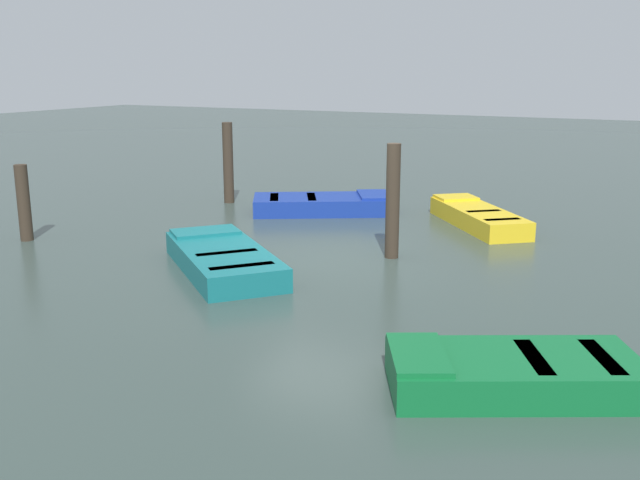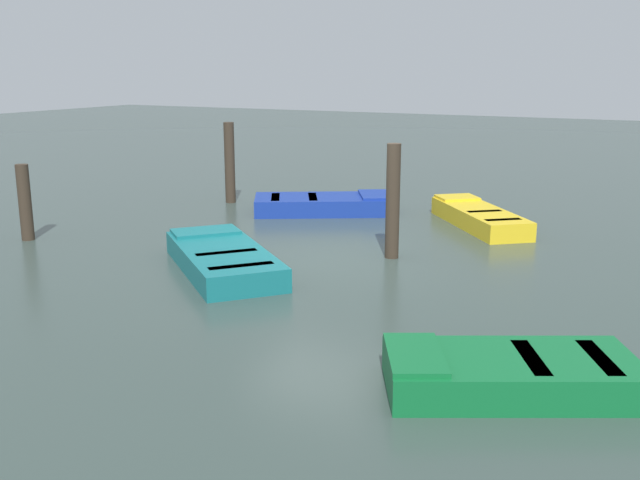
{
  "view_description": "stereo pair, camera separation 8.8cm",
  "coord_description": "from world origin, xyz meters",
  "px_view_note": "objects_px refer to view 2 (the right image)",
  "views": [
    {
      "loc": [
        5.96,
        -11.81,
        3.54
      ],
      "look_at": [
        0.0,
        0.0,
        0.35
      ],
      "focal_mm": 40.94,
      "sensor_mm": 36.0,
      "label": 1
    },
    {
      "loc": [
        6.04,
        -11.77,
        3.54
      ],
      "look_at": [
        0.0,
        0.0,
        0.35
      ],
      "focal_mm": 40.94,
      "sensor_mm": 36.0,
      "label": 2
    }
  ],
  "objects_px": {
    "rowboat_blue": "(324,204)",
    "mooring_piling_far_right": "(25,203)",
    "mooring_piling_near_left": "(230,163)",
    "mooring_piling_mid_right": "(393,202)",
    "rowboat_teal": "(223,258)",
    "rowboat_green": "(509,372)",
    "rowboat_yellow": "(479,217)"
  },
  "relations": [
    {
      "from": "mooring_piling_mid_right",
      "to": "rowboat_green",
      "type": "bearing_deg",
      "value": -55.39
    },
    {
      "from": "rowboat_teal",
      "to": "mooring_piling_near_left",
      "type": "relative_size",
      "value": 1.65
    },
    {
      "from": "rowboat_blue",
      "to": "mooring_piling_near_left",
      "type": "bearing_deg",
      "value": 148.47
    },
    {
      "from": "rowboat_yellow",
      "to": "rowboat_blue",
      "type": "relative_size",
      "value": 0.9
    },
    {
      "from": "rowboat_yellow",
      "to": "mooring_piling_near_left",
      "type": "relative_size",
      "value": 1.54
    },
    {
      "from": "rowboat_blue",
      "to": "mooring_piling_far_right",
      "type": "xyz_separation_m",
      "value": [
        -4.16,
        -5.36,
        0.57
      ]
    },
    {
      "from": "rowboat_yellow",
      "to": "mooring_piling_far_right",
      "type": "relative_size",
      "value": 2.05
    },
    {
      "from": "mooring_piling_near_left",
      "to": "mooring_piling_mid_right",
      "type": "bearing_deg",
      "value": -29.6
    },
    {
      "from": "mooring_piling_near_left",
      "to": "mooring_piling_mid_right",
      "type": "height_order",
      "value": "mooring_piling_mid_right"
    },
    {
      "from": "rowboat_teal",
      "to": "mooring_piling_far_right",
      "type": "bearing_deg",
      "value": 40.35
    },
    {
      "from": "rowboat_green",
      "to": "rowboat_teal",
      "type": "relative_size",
      "value": 0.88
    },
    {
      "from": "rowboat_teal",
      "to": "mooring_piling_near_left",
      "type": "distance_m",
      "value": 6.61
    },
    {
      "from": "rowboat_blue",
      "to": "mooring_piling_mid_right",
      "type": "height_order",
      "value": "mooring_piling_mid_right"
    },
    {
      "from": "mooring_piling_far_right",
      "to": "mooring_piling_mid_right",
      "type": "xyz_separation_m",
      "value": [
        7.24,
        2.11,
        0.29
      ]
    },
    {
      "from": "rowboat_teal",
      "to": "mooring_piling_far_right",
      "type": "height_order",
      "value": "mooring_piling_far_right"
    },
    {
      "from": "rowboat_teal",
      "to": "mooring_piling_far_right",
      "type": "xyz_separation_m",
      "value": [
        -4.91,
        0.07,
        0.57
      ]
    },
    {
      "from": "rowboat_green",
      "to": "rowboat_blue",
      "type": "bearing_deg",
      "value": -78.68
    },
    {
      "from": "rowboat_blue",
      "to": "mooring_piling_near_left",
      "type": "distance_m",
      "value": 2.92
    },
    {
      "from": "rowboat_green",
      "to": "mooring_piling_near_left",
      "type": "height_order",
      "value": "mooring_piling_near_left"
    },
    {
      "from": "mooring_piling_far_right",
      "to": "rowboat_blue",
      "type": "bearing_deg",
      "value": 52.16
    },
    {
      "from": "rowboat_yellow",
      "to": "mooring_piling_mid_right",
      "type": "bearing_deg",
      "value": 129.03
    },
    {
      "from": "rowboat_blue",
      "to": "rowboat_teal",
      "type": "bearing_deg",
      "value": -111.87
    },
    {
      "from": "rowboat_green",
      "to": "mooring_piling_far_right",
      "type": "distance_m",
      "value": 10.88
    },
    {
      "from": "rowboat_teal",
      "to": "rowboat_blue",
      "type": "xyz_separation_m",
      "value": [
        -0.75,
        5.42,
        0.0
      ]
    },
    {
      "from": "rowboat_green",
      "to": "mooring_piling_near_left",
      "type": "xyz_separation_m",
      "value": [
        -9.18,
        8.12,
        0.83
      ]
    },
    {
      "from": "rowboat_teal",
      "to": "mooring_piling_far_right",
      "type": "distance_m",
      "value": 4.95
    },
    {
      "from": "mooring_piling_near_left",
      "to": "mooring_piling_mid_right",
      "type": "relative_size",
      "value": 0.98
    },
    {
      "from": "rowboat_green",
      "to": "rowboat_blue",
      "type": "distance_m",
      "value": 10.25
    },
    {
      "from": "rowboat_teal",
      "to": "mooring_piling_mid_right",
      "type": "bearing_deg",
      "value": -95.82
    },
    {
      "from": "mooring_piling_near_left",
      "to": "rowboat_blue",
      "type": "bearing_deg",
      "value": -1.79
    },
    {
      "from": "rowboat_teal",
      "to": "mooring_piling_near_left",
      "type": "height_order",
      "value": "mooring_piling_near_left"
    },
    {
      "from": "rowboat_yellow",
      "to": "rowboat_teal",
      "type": "bearing_deg",
      "value": 112.36
    }
  ]
}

